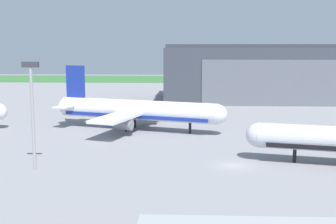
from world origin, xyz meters
name	(u,v)px	position (x,y,z in m)	size (l,w,h in m)	color
ground_plane	(234,166)	(0.00, 0.00, 0.00)	(440.00, 440.00, 0.00)	gray
grass_field_strip	(200,79)	(0.00, 182.45, 0.04)	(440.00, 56.00, 0.08)	#376D36
maintenance_hangar	(310,74)	(34.56, 85.97, 8.98)	(97.96, 34.68, 18.88)	#383D47
airliner_far_left	(137,111)	(-18.02, 28.55, 4.25)	(37.98, 30.54, 13.82)	white
apron_light_mast	(32,106)	(-29.44, -3.72, 9.51)	(2.40, 0.50, 15.89)	#99999E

